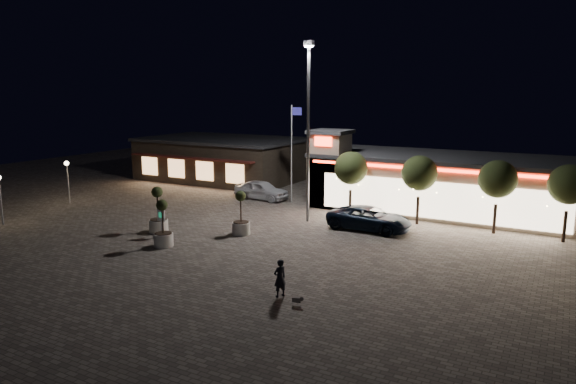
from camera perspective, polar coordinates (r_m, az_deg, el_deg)
The scene contains 19 objects.
ground at distance 30.89m, azimuth -7.91°, elevation -6.02°, with size 90.00×90.00×0.00m, color #72665C.
retail_building at distance 40.83m, azimuth 16.70°, elevation 1.00°, with size 20.40×8.40×6.10m.
restaurant_building at distance 54.36m, azimuth -7.26°, elevation 3.73°, with size 16.40×11.00×4.30m.
floodlight_pole at distance 35.37m, azimuth 2.27°, elevation 7.82°, with size 0.60×0.40×12.38m.
flagpole at distance 41.77m, azimuth 0.52°, elevation 5.20°, with size 0.95×0.10×8.00m.
lamp_post_west at distance 45.67m, azimuth -23.31°, elevation 1.90°, with size 0.36×0.36×3.48m.
lamp_post_south at distance 40.11m, azimuth -29.39°, elevation 0.21°, with size 0.36×0.36×3.48m.
string_tree_a at distance 37.63m, azimuth 7.01°, elevation 2.65°, with size 2.42×2.42×4.79m.
string_tree_b at distance 36.09m, azimuth 14.39°, elevation 2.02°, with size 2.42×2.42×4.79m.
string_tree_c at distance 35.21m, azimuth 22.28°, elevation 1.32°, with size 2.42×2.42×4.79m.
string_tree_d at distance 35.00m, azimuth 28.77°, elevation 0.72°, with size 2.42×2.42×4.79m.
pickup_truck at distance 34.49m, azimuth 9.01°, elevation -2.91°, with size 2.56×5.55×1.54m, color black.
white_sedan at distance 43.69m, azimuth -2.98°, elevation 0.24°, with size 1.94×4.81×1.64m, color silver.
pedestrian at distance 23.17m, azimuth -0.90°, elevation -9.54°, with size 0.63×0.41×1.73m, color black.
dog at distance 22.46m, azimuth 1.15°, elevation -11.86°, with size 0.51×0.24×0.27m.
planter_left at distance 34.50m, azimuth -14.21°, elevation -2.83°, with size 1.23×1.23×3.03m.
planter_mid at distance 31.32m, azimuth -13.70°, elevation -4.32°, with size 1.15×1.15×2.84m.
planter_right at distance 33.12m, azimuth -5.25°, elevation -3.21°, with size 1.16×1.16×2.84m.
valet_sign at distance 33.10m, azimuth -13.91°, elevation -2.76°, with size 0.61×0.09×1.85m.
Camera 1 is at (17.80, -23.57, 9.02)m, focal length 32.00 mm.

